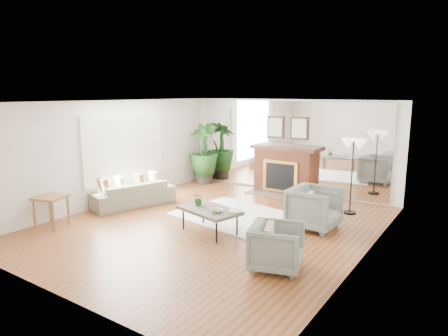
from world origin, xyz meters
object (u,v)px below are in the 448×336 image
Objects in this scene: coffee_table at (209,211)px; armchair_back at (314,208)px; sofa at (133,194)px; potted_ficus at (204,152)px; floor_lamp at (353,150)px; armchair_front at (277,247)px; side_table at (51,201)px; fireplace at (283,169)px.

armchair_back is at bearing 41.42° from coffee_table.
potted_ficus is (-0.03, 2.89, 0.67)m from sofa.
sofa is 5.20m from floor_lamp.
potted_ficus is at bearing -162.38° from sofa.
floor_lamp reaches higher than armchair_front.
side_table is at bearing -137.90° from floor_lamp.
fireplace is at bearing 5.81° from potted_ficus.
coffee_table is at bearing -86.65° from fireplace.
armchair_back is 1.76m from floor_lamp.
armchair_front reaches higher than sofa.
potted_ficus reaches higher than armchair_front.
potted_ficus is (-2.48, -0.25, 0.30)m from fireplace.
fireplace reaches higher than sofa.
side_table reaches higher than coffee_table.
potted_ficus is at bearing 87.99° from side_table.
side_table is at bearing -152.67° from coffee_table.
fireplace is at bearing 62.75° from side_table.
fireplace reaches higher than floor_lamp.
side_table is at bearing -117.25° from fireplace.
side_table is 6.44m from floor_lamp.
fireplace is at bearing 7.94° from armchair_front.
coffee_table is 2.72m from sofa.
armchair_front is 1.13× the size of side_table.
floor_lamp is (0.07, 3.51, 1.09)m from armchair_front.
potted_ficus is 4.63m from floor_lamp.
side_table reaches higher than sofa.
side_table is at bearing -92.01° from potted_ficus.
floor_lamp is at bearing -17.78° from armchair_front.
floor_lamp is at bearing 133.65° from sofa.
sofa is 2.50× the size of armchair_front.
coffee_table is at bearing 133.49° from armchair_back.
coffee_table is at bearing 27.33° from side_table.
armchair_back is at bearing -101.74° from floor_lamp.
sofa is 1.10× the size of potted_ficus.
sofa is 2.82× the size of side_table.
fireplace is 2.51m from potted_ficus.
floor_lamp is (1.86, 2.79, 1.00)m from coffee_table.
armchair_front is at bearing -91.06° from floor_lamp.
sofa is (-2.66, 0.52, -0.16)m from coffee_table.
fireplace is 5.79m from side_table.
armchair_back is 0.54× the size of floor_lamp.
coffee_table is at bearing -51.72° from potted_ficus.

